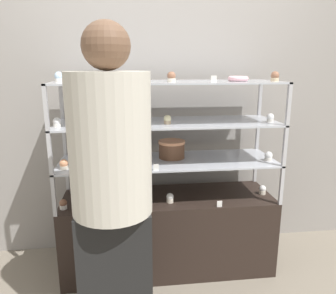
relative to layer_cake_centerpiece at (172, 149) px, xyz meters
name	(u,v)px	position (x,y,z in m)	size (l,w,h in m)	color
ground_plane	(168,265)	(-0.04, -0.06, -0.93)	(20.00, 20.00, 0.00)	gray
back_wall	(162,95)	(-0.04, 0.33, 0.37)	(8.00, 0.05, 2.60)	gray
display_base	(168,232)	(-0.04, -0.06, -0.64)	(1.56, 0.50, 0.58)	black
display_riser_lower	(168,162)	(-0.04, -0.06, -0.08)	(1.56, 0.50, 0.28)	#B7B7BC
display_riser_middle	(168,124)	(-0.04, -0.06, 0.20)	(1.56, 0.50, 0.28)	#B7B7BC
display_riser_upper	(168,83)	(-0.04, -0.06, 0.48)	(1.56, 0.50, 0.28)	#B7B7BC
layer_cake_centerpiece	(172,149)	(0.00, 0.00, 0.00)	(0.20, 0.20, 0.13)	brown
sheet_cake_frosted	(116,119)	(-0.40, -0.09, 0.25)	(0.25, 0.14, 0.06)	brown
cupcake_0	(63,204)	(-0.77, -0.19, -0.32)	(0.05, 0.05, 0.07)	white
cupcake_1	(170,198)	(-0.04, -0.18, -0.32)	(0.05, 0.05, 0.07)	beige
cupcake_2	(262,190)	(0.68, -0.10, -0.32)	(0.05, 0.05, 0.07)	beige
price_tag_0	(220,204)	(0.30, -0.29, -0.33)	(0.04, 0.00, 0.04)	white
cupcake_3	(64,165)	(-0.75, -0.19, -0.03)	(0.06, 0.06, 0.07)	beige
cupcake_4	(268,156)	(0.68, -0.16, -0.03)	(0.06, 0.06, 0.07)	white
price_tag_1	(156,167)	(-0.14, -0.29, -0.04)	(0.04, 0.00, 0.04)	white
cupcake_5	(57,122)	(-0.77, -0.17, 0.25)	(0.05, 0.05, 0.06)	white
cupcake_6	(167,120)	(-0.05, -0.15, 0.25)	(0.05, 0.05, 0.06)	#CCB28C
cupcake_7	(270,118)	(0.68, -0.16, 0.25)	(0.05, 0.05, 0.06)	white
price_tag_2	(87,126)	(-0.57, -0.29, 0.24)	(0.04, 0.00, 0.04)	white
cupcake_8	(59,77)	(-0.75, -0.11, 0.53)	(0.06, 0.06, 0.07)	white
cupcake_9	(171,77)	(-0.02, -0.16, 0.53)	(0.06, 0.06, 0.07)	beige
cupcake_10	(275,76)	(0.70, -0.14, 0.53)	(0.06, 0.06, 0.07)	#CCB28C
price_tag_3	(214,79)	(0.23, -0.29, 0.52)	(0.04, 0.00, 0.04)	white
donut_glazed	(238,79)	(0.45, -0.09, 0.52)	(0.14, 0.14, 0.03)	#EFB2BC
customer_figure	(112,188)	(-0.41, -0.75, 0.00)	(0.41, 0.41, 1.74)	black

